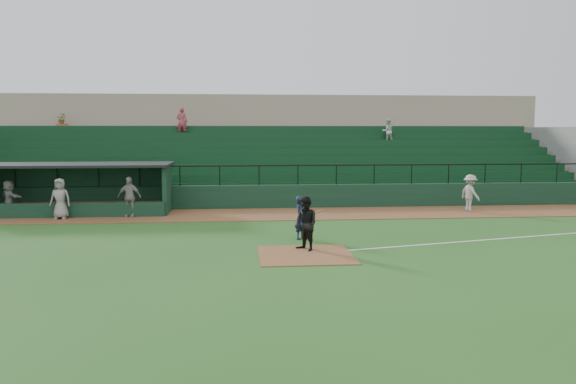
{
  "coord_description": "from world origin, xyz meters",
  "views": [
    {
      "loc": [
        -2.24,
        -18.93,
        4.02
      ],
      "look_at": [
        0.0,
        5.0,
        1.4
      ],
      "focal_mm": 35.66,
      "sensor_mm": 36.0,
      "label": 1
    }
  ],
  "objects": [
    {
      "name": "warning_track",
      "position": [
        0.0,
        8.0,
        0.01
      ],
      "size": [
        40.0,
        4.0,
        0.03
      ],
      "primitive_type": "cube",
      "color": "brown",
      "rests_on": "ground"
    },
    {
      "name": "home_plate_dirt",
      "position": [
        0.0,
        -1.0,
        0.01
      ],
      "size": [
        3.0,
        3.0,
        0.03
      ],
      "primitive_type": "cube",
      "color": "brown",
      "rests_on": "ground"
    },
    {
      "name": "ground",
      "position": [
        0.0,
        0.0,
        0.0
      ],
      "size": [
        90.0,
        90.0,
        0.0
      ],
      "primitive_type": "plane",
      "color": "#23511A",
      "rests_on": "ground"
    },
    {
      "name": "dugout_player_a",
      "position": [
        -7.08,
        7.72,
        0.96
      ],
      "size": [
        1.15,
        0.63,
        1.85
      ],
      "primitive_type": "imported",
      "rotation": [
        0.0,
        0.0,
        -0.17
      ],
      "color": "#9F9A95",
      "rests_on": "warning_track"
    },
    {
      "name": "batter_at_plate",
      "position": [
        0.18,
        1.74,
        0.8
      ],
      "size": [
        1.12,
        0.72,
        1.6
      ],
      "color": "black",
      "rests_on": "ground"
    },
    {
      "name": "stadium_structure",
      "position": [
        -0.0,
        16.46,
        2.3
      ],
      "size": [
        38.0,
        13.08,
        6.4
      ],
      "color": "#10311E",
      "rests_on": "ground"
    },
    {
      "name": "foul_line",
      "position": [
        8.0,
        1.2,
        0.01
      ],
      "size": [
        17.49,
        4.44,
        0.01
      ],
      "primitive_type": "cube",
      "rotation": [
        0.0,
        0.0,
        0.24
      ],
      "color": "white",
      "rests_on": "ground"
    },
    {
      "name": "dugout",
      "position": [
        -9.75,
        9.56,
        1.33
      ],
      "size": [
        8.9,
        3.2,
        2.42
      ],
      "color": "#10311E",
      "rests_on": "ground"
    },
    {
      "name": "runner",
      "position": [
        9.28,
        8.01,
        0.93
      ],
      "size": [
        1.02,
        1.32,
        1.8
      ],
      "primitive_type": "imported",
      "rotation": [
        0.0,
        0.0,
        1.91
      ],
      "color": "#ABA6A0",
      "rests_on": "warning_track"
    },
    {
      "name": "dugout_player_c",
      "position": [
        -12.72,
        8.58,
        0.87
      ],
      "size": [
        1.48,
        1.42,
        1.68
      ],
      "primitive_type": "imported",
      "rotation": [
        0.0,
        0.0,
        2.4
      ],
      "color": "#9E9993",
      "rests_on": "warning_track"
    },
    {
      "name": "dugout_player_b",
      "position": [
        -10.07,
        7.41,
        0.94
      ],
      "size": [
        0.92,
        0.63,
        1.83
      ],
      "primitive_type": "imported",
      "rotation": [
        0.0,
        0.0,
        -0.05
      ],
      "color": "gray",
      "rests_on": "warning_track"
    },
    {
      "name": "umpire",
      "position": [
        0.09,
        -0.35,
        0.91
      ],
      "size": [
        1.06,
        1.12,
        1.83
      ],
      "primitive_type": "imported",
      "rotation": [
        0.0,
        0.0,
        -1.0
      ],
      "color": "black",
      "rests_on": "ground"
    }
  ]
}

